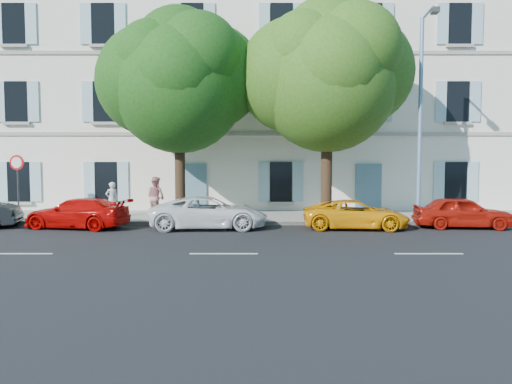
{
  "coord_description": "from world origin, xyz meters",
  "views": [
    {
      "loc": [
        0.95,
        -18.4,
        2.8
      ],
      "look_at": [
        0.94,
        2.0,
        1.4
      ],
      "focal_mm": 35.0,
      "sensor_mm": 36.0,
      "label": 1
    }
  ],
  "objects_px": {
    "road_sign": "(17,173)",
    "car_yellow_supercar": "(356,214)",
    "car_red_hatchback": "(462,212)",
    "car_red_coupe": "(77,213)",
    "tree_right": "(327,83)",
    "car_white_coupe": "(209,213)",
    "pedestrian_b": "(156,197)",
    "street_lamp": "(422,105)",
    "pedestrian_a": "(112,199)",
    "tree_left": "(179,87)"
  },
  "relations": [
    {
      "from": "car_white_coupe",
      "to": "car_red_hatchback",
      "type": "relative_size",
      "value": 1.24
    },
    {
      "from": "tree_right",
      "to": "pedestrian_b",
      "type": "relative_size",
      "value": 4.96
    },
    {
      "from": "tree_right",
      "to": "pedestrian_a",
      "type": "bearing_deg",
      "value": 174.23
    },
    {
      "from": "car_red_hatchback",
      "to": "tree_right",
      "type": "bearing_deg",
      "value": 77.8
    },
    {
      "from": "car_yellow_supercar",
      "to": "tree_left",
      "type": "xyz_separation_m",
      "value": [
        -7.24,
        2.14,
        5.25
      ]
    },
    {
      "from": "car_white_coupe",
      "to": "pedestrian_a",
      "type": "relative_size",
      "value": 2.93
    },
    {
      "from": "car_red_coupe",
      "to": "tree_right",
      "type": "bearing_deg",
      "value": 111.54
    },
    {
      "from": "road_sign",
      "to": "pedestrian_b",
      "type": "bearing_deg",
      "value": 9.41
    },
    {
      "from": "tree_left",
      "to": "pedestrian_b",
      "type": "xyz_separation_m",
      "value": [
        -1.14,
        0.32,
        -4.76
      ]
    },
    {
      "from": "tree_left",
      "to": "pedestrian_a",
      "type": "distance_m",
      "value": 5.86
    },
    {
      "from": "tree_right",
      "to": "pedestrian_b",
      "type": "bearing_deg",
      "value": 174.98
    },
    {
      "from": "road_sign",
      "to": "pedestrian_b",
      "type": "relative_size",
      "value": 1.52
    },
    {
      "from": "car_red_hatchback",
      "to": "pedestrian_a",
      "type": "distance_m",
      "value": 14.91
    },
    {
      "from": "car_red_coupe",
      "to": "car_yellow_supercar",
      "type": "bearing_deg",
      "value": 101.43
    },
    {
      "from": "car_yellow_supercar",
      "to": "pedestrian_b",
      "type": "height_order",
      "value": "pedestrian_b"
    },
    {
      "from": "tree_left",
      "to": "road_sign",
      "type": "relative_size",
      "value": 3.18
    },
    {
      "from": "pedestrian_a",
      "to": "pedestrian_b",
      "type": "relative_size",
      "value": 0.86
    },
    {
      "from": "tree_left",
      "to": "tree_right",
      "type": "distance_m",
      "value": 6.34
    },
    {
      "from": "car_red_coupe",
      "to": "tree_left",
      "type": "height_order",
      "value": "tree_left"
    },
    {
      "from": "car_red_coupe",
      "to": "pedestrian_b",
      "type": "bearing_deg",
      "value": 143.31
    },
    {
      "from": "car_white_coupe",
      "to": "pedestrian_b",
      "type": "bearing_deg",
      "value": 44.15
    },
    {
      "from": "car_red_coupe",
      "to": "car_yellow_supercar",
      "type": "relative_size",
      "value": 1.01
    },
    {
      "from": "tree_right",
      "to": "pedestrian_b",
      "type": "height_order",
      "value": "tree_right"
    },
    {
      "from": "tree_left",
      "to": "pedestrian_b",
      "type": "height_order",
      "value": "tree_left"
    },
    {
      "from": "car_red_hatchback",
      "to": "road_sign",
      "type": "distance_m",
      "value": 18.42
    },
    {
      "from": "car_white_coupe",
      "to": "tree_left",
      "type": "distance_m",
      "value": 5.78
    },
    {
      "from": "car_white_coupe",
      "to": "pedestrian_a",
      "type": "bearing_deg",
      "value": 56.78
    },
    {
      "from": "car_red_coupe",
      "to": "car_red_hatchback",
      "type": "height_order",
      "value": "car_red_hatchback"
    },
    {
      "from": "tree_right",
      "to": "street_lamp",
      "type": "height_order",
      "value": "tree_right"
    },
    {
      "from": "car_white_coupe",
      "to": "tree_left",
      "type": "bearing_deg",
      "value": 31.87
    },
    {
      "from": "car_red_coupe",
      "to": "pedestrian_a",
      "type": "xyz_separation_m",
      "value": [
        0.63,
        2.62,
        0.33
      ]
    },
    {
      "from": "street_lamp",
      "to": "pedestrian_b",
      "type": "relative_size",
      "value": 4.68
    },
    {
      "from": "street_lamp",
      "to": "car_red_coupe",
      "type": "bearing_deg",
      "value": -174.69
    },
    {
      "from": "car_red_hatchback",
      "to": "street_lamp",
      "type": "distance_m",
      "value": 4.7
    },
    {
      "from": "tree_left",
      "to": "road_sign",
      "type": "height_order",
      "value": "tree_left"
    },
    {
      "from": "car_red_coupe",
      "to": "street_lamp",
      "type": "bearing_deg",
      "value": 107.52
    },
    {
      "from": "road_sign",
      "to": "car_yellow_supercar",
      "type": "bearing_deg",
      "value": -6.23
    },
    {
      "from": "street_lamp",
      "to": "car_yellow_supercar",
      "type": "bearing_deg",
      "value": -154.01
    },
    {
      "from": "tree_left",
      "to": "pedestrian_b",
      "type": "relative_size",
      "value": 4.83
    },
    {
      "from": "street_lamp",
      "to": "pedestrian_a",
      "type": "xyz_separation_m",
      "value": [
        -13.39,
        1.32,
        -4.05
      ]
    },
    {
      "from": "tree_right",
      "to": "pedestrian_a",
      "type": "xyz_separation_m",
      "value": [
        -9.5,
        0.96,
        -5.02
      ]
    },
    {
      "from": "car_red_coupe",
      "to": "street_lamp",
      "type": "height_order",
      "value": "street_lamp"
    },
    {
      "from": "car_red_hatchback",
      "to": "road_sign",
      "type": "height_order",
      "value": "road_sign"
    },
    {
      "from": "road_sign",
      "to": "street_lamp",
      "type": "distance_m",
      "value": 17.24
    },
    {
      "from": "pedestrian_a",
      "to": "car_yellow_supercar",
      "type": "bearing_deg",
      "value": 126.97
    },
    {
      "from": "car_white_coupe",
      "to": "tree_right",
      "type": "bearing_deg",
      "value": -72.36
    },
    {
      "from": "car_red_hatchback",
      "to": "pedestrian_b",
      "type": "xyz_separation_m",
      "value": [
        -12.66,
        2.24,
        0.43
      ]
    },
    {
      "from": "car_yellow_supercar",
      "to": "street_lamp",
      "type": "height_order",
      "value": "street_lamp"
    },
    {
      "from": "car_white_coupe",
      "to": "car_red_hatchback",
      "type": "height_order",
      "value": "car_white_coupe"
    },
    {
      "from": "car_red_coupe",
      "to": "pedestrian_a",
      "type": "distance_m",
      "value": 2.72
    }
  ]
}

